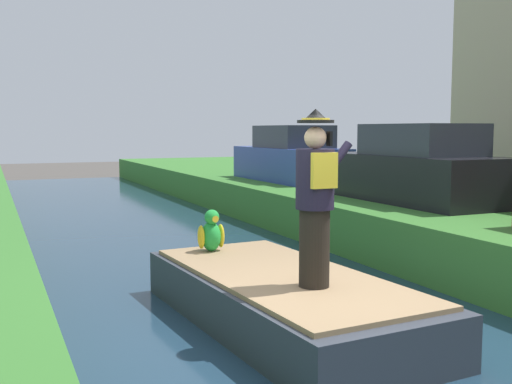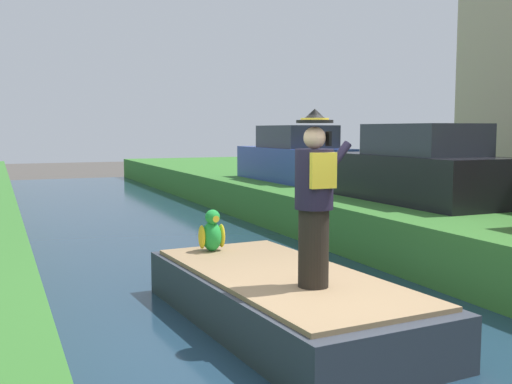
% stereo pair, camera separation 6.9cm
% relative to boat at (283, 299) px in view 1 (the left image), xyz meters
% --- Properties ---
extents(ground_plane, '(80.00, 80.00, 0.00)m').
position_rel_boat_xyz_m(ground_plane, '(0.00, -0.96, -0.40)').
color(ground_plane, '#4C4742').
extents(canal_water, '(5.26, 48.00, 0.10)m').
position_rel_boat_xyz_m(canal_water, '(0.00, -0.96, -0.35)').
color(canal_water, '#1E384C').
rests_on(canal_water, ground).
extents(boat, '(2.09, 4.32, 0.61)m').
position_rel_boat_xyz_m(boat, '(0.00, 0.00, 0.00)').
color(boat, '#333842').
rests_on(boat, canal_water).
extents(person_pirate, '(0.61, 0.42, 1.85)m').
position_rel_boat_xyz_m(person_pirate, '(0.04, -0.68, 1.23)').
color(person_pirate, black).
rests_on(person_pirate, boat).
extents(parrot_plush, '(0.36, 0.35, 0.57)m').
position_rel_boat_xyz_m(parrot_plush, '(-0.33, 1.53, 0.55)').
color(parrot_plush, green).
rests_on(parrot_plush, boat).
extents(parked_car_dark, '(1.74, 4.02, 1.50)m').
position_rel_boat_xyz_m(parked_car_dark, '(4.57, 3.47, 1.18)').
color(parked_car_dark, black).
rests_on(parked_car_dark, grass_bank_far).
extents(parked_car_blue, '(1.74, 4.02, 1.50)m').
position_rel_boat_xyz_m(parked_car_blue, '(4.57, 8.87, 1.18)').
color(parked_car_blue, '#2D4293').
rests_on(parked_car_blue, grass_bank_far).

